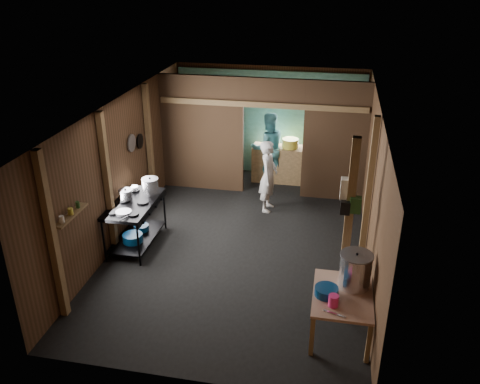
% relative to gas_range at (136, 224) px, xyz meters
% --- Properties ---
extents(floor, '(4.50, 7.00, 0.00)m').
position_rel_gas_range_xyz_m(floor, '(1.88, 0.50, -0.43)').
color(floor, black).
rests_on(floor, ground).
extents(ceiling, '(4.50, 7.00, 0.00)m').
position_rel_gas_range_xyz_m(ceiling, '(1.88, 0.50, 2.17)').
color(ceiling, '#393631').
rests_on(ceiling, ground).
extents(wall_back, '(4.50, 0.00, 2.60)m').
position_rel_gas_range_xyz_m(wall_back, '(1.88, 4.00, 0.87)').
color(wall_back, '#4D301F').
rests_on(wall_back, ground).
extents(wall_front, '(4.50, 0.00, 2.60)m').
position_rel_gas_range_xyz_m(wall_front, '(1.88, -3.00, 0.87)').
color(wall_front, '#4D301F').
rests_on(wall_front, ground).
extents(wall_left, '(0.00, 7.00, 2.60)m').
position_rel_gas_range_xyz_m(wall_left, '(-0.37, 0.50, 0.87)').
color(wall_left, '#4D301F').
rests_on(wall_left, ground).
extents(wall_right, '(0.00, 7.00, 2.60)m').
position_rel_gas_range_xyz_m(wall_right, '(4.13, 0.50, 0.87)').
color(wall_right, '#4D301F').
rests_on(wall_right, ground).
extents(partition_left, '(1.85, 0.10, 2.60)m').
position_rel_gas_range_xyz_m(partition_left, '(0.55, 2.70, 0.87)').
color(partition_left, '#3E2A1A').
rests_on(partition_left, floor).
extents(partition_right, '(1.35, 0.10, 2.60)m').
position_rel_gas_range_xyz_m(partition_right, '(3.46, 2.70, 0.87)').
color(partition_right, '#3E2A1A').
rests_on(partition_right, floor).
extents(partition_header, '(1.30, 0.10, 0.60)m').
position_rel_gas_range_xyz_m(partition_header, '(2.13, 2.70, 1.87)').
color(partition_header, '#3E2A1A').
rests_on(partition_header, wall_back).
extents(turquoise_panel, '(4.40, 0.06, 2.50)m').
position_rel_gas_range_xyz_m(turquoise_panel, '(1.88, 3.94, 0.82)').
color(turquoise_panel, '#6CB1AE').
rests_on(turquoise_panel, wall_back).
extents(back_counter, '(1.20, 0.50, 0.85)m').
position_rel_gas_range_xyz_m(back_counter, '(2.18, 3.45, -0.01)').
color(back_counter, '#9B7246').
rests_on(back_counter, floor).
extents(wall_clock, '(0.20, 0.03, 0.20)m').
position_rel_gas_range_xyz_m(wall_clock, '(2.13, 3.90, 1.47)').
color(wall_clock, silver).
rests_on(wall_clock, wall_back).
extents(post_left_a, '(0.10, 0.12, 2.60)m').
position_rel_gas_range_xyz_m(post_left_a, '(-0.30, -2.10, 0.87)').
color(post_left_a, '#9B7246').
rests_on(post_left_a, floor).
extents(post_left_b, '(0.10, 0.12, 2.60)m').
position_rel_gas_range_xyz_m(post_left_b, '(-0.30, -0.30, 0.87)').
color(post_left_b, '#9B7246').
rests_on(post_left_b, floor).
extents(post_left_c, '(0.10, 0.12, 2.60)m').
position_rel_gas_range_xyz_m(post_left_c, '(-0.30, 1.70, 0.87)').
color(post_left_c, '#9B7246').
rests_on(post_left_c, floor).
extents(post_right, '(0.10, 0.12, 2.60)m').
position_rel_gas_range_xyz_m(post_right, '(4.06, 0.30, 0.87)').
color(post_right, '#9B7246').
rests_on(post_right, floor).
extents(post_free, '(0.12, 0.12, 2.60)m').
position_rel_gas_range_xyz_m(post_free, '(3.73, -0.80, 0.87)').
color(post_free, '#9B7246').
rests_on(post_free, floor).
extents(cross_beam, '(4.40, 0.12, 0.12)m').
position_rel_gas_range_xyz_m(cross_beam, '(1.88, 2.65, 1.62)').
color(cross_beam, '#9B7246').
rests_on(cross_beam, wall_left).
extents(pan_lid_big, '(0.03, 0.34, 0.34)m').
position_rel_gas_range_xyz_m(pan_lid_big, '(-0.33, 0.90, 1.22)').
color(pan_lid_big, gray).
rests_on(pan_lid_big, wall_left).
extents(pan_lid_small, '(0.03, 0.30, 0.30)m').
position_rel_gas_range_xyz_m(pan_lid_small, '(-0.33, 1.30, 1.12)').
color(pan_lid_small, black).
rests_on(pan_lid_small, wall_left).
extents(wall_shelf, '(0.14, 0.80, 0.03)m').
position_rel_gas_range_xyz_m(wall_shelf, '(-0.27, -1.60, 0.97)').
color(wall_shelf, '#9B7246').
rests_on(wall_shelf, wall_left).
extents(jar_white, '(0.07, 0.07, 0.10)m').
position_rel_gas_range_xyz_m(jar_white, '(-0.27, -1.85, 1.03)').
color(jar_white, silver).
rests_on(jar_white, wall_shelf).
extents(jar_yellow, '(0.08, 0.08, 0.10)m').
position_rel_gas_range_xyz_m(jar_yellow, '(-0.27, -1.60, 1.03)').
color(jar_yellow, gold).
rests_on(jar_yellow, wall_shelf).
extents(jar_green, '(0.06, 0.06, 0.10)m').
position_rel_gas_range_xyz_m(jar_green, '(-0.27, -1.38, 1.03)').
color(jar_green, '#234E1F').
rests_on(jar_green, wall_shelf).
extents(bag_white, '(0.22, 0.15, 0.32)m').
position_rel_gas_range_xyz_m(bag_white, '(3.68, -0.72, 1.35)').
color(bag_white, silver).
rests_on(bag_white, post_free).
extents(bag_green, '(0.16, 0.12, 0.24)m').
position_rel_gas_range_xyz_m(bag_green, '(3.80, -0.86, 1.17)').
color(bag_green, '#234E1F').
rests_on(bag_green, post_free).
extents(bag_black, '(0.14, 0.10, 0.20)m').
position_rel_gas_range_xyz_m(bag_black, '(3.66, -0.88, 1.12)').
color(bag_black, black).
rests_on(bag_black, post_free).
extents(gas_range, '(0.75, 1.46, 0.86)m').
position_rel_gas_range_xyz_m(gas_range, '(0.00, 0.00, 0.00)').
color(gas_range, black).
rests_on(gas_range, floor).
extents(prep_table, '(0.81, 1.11, 0.66)m').
position_rel_gas_range_xyz_m(prep_table, '(3.71, -1.73, -0.10)').
color(prep_table, '#A47665').
rests_on(prep_table, floor).
extents(stove_pot_large, '(0.35, 0.35, 0.32)m').
position_rel_gas_range_xyz_m(stove_pot_large, '(0.17, 0.42, 0.57)').
color(stove_pot_large, silver).
rests_on(stove_pot_large, gas_range).
extents(stove_pot_med, '(0.25, 0.25, 0.22)m').
position_rel_gas_range_xyz_m(stove_pot_med, '(-0.17, 0.07, 0.52)').
color(stove_pot_med, silver).
rests_on(stove_pot_med, gas_range).
extents(stove_saucepan, '(0.20, 0.20, 0.10)m').
position_rel_gas_range_xyz_m(stove_saucepan, '(-0.17, 0.44, 0.48)').
color(stove_saucepan, silver).
rests_on(stove_saucepan, gas_range).
extents(frying_pan, '(0.44, 0.56, 0.07)m').
position_rel_gas_range_xyz_m(frying_pan, '(0.00, -0.45, 0.46)').
color(frying_pan, gray).
rests_on(frying_pan, gas_range).
extents(blue_tub_front, '(0.36, 0.36, 0.15)m').
position_rel_gas_range_xyz_m(blue_tub_front, '(0.00, -0.20, -0.19)').
color(blue_tub_front, navy).
rests_on(blue_tub_front, gas_range).
extents(blue_tub_back, '(0.28, 0.28, 0.11)m').
position_rel_gas_range_xyz_m(blue_tub_back, '(0.00, 0.22, -0.21)').
color(blue_tub_back, navy).
rests_on(blue_tub_back, gas_range).
extents(stock_pot, '(0.50, 0.50, 0.53)m').
position_rel_gas_range_xyz_m(stock_pot, '(3.86, -1.50, 0.47)').
color(stock_pot, silver).
rests_on(stock_pot, prep_table).
extents(wash_basin, '(0.33, 0.33, 0.12)m').
position_rel_gas_range_xyz_m(wash_basin, '(3.49, -1.79, 0.28)').
color(wash_basin, navy).
rests_on(wash_basin, prep_table).
extents(pink_bucket, '(0.15, 0.15, 0.16)m').
position_rel_gas_range_xyz_m(pink_bucket, '(3.59, -2.01, 0.30)').
color(pink_bucket, '#EF2C7A').
rests_on(pink_bucket, prep_table).
extents(knife, '(0.30, 0.13, 0.01)m').
position_rel_gas_range_xyz_m(knife, '(3.61, -2.18, 0.23)').
color(knife, silver).
rests_on(knife, prep_table).
extents(yellow_tub, '(0.38, 0.38, 0.21)m').
position_rel_gas_range_xyz_m(yellow_tub, '(2.44, 3.45, 0.52)').
color(yellow_tub, gold).
rests_on(yellow_tub, back_counter).
extents(cook, '(0.40, 0.58, 1.52)m').
position_rel_gas_range_xyz_m(cook, '(2.16, 1.89, 0.33)').
color(cook, silver).
rests_on(cook, floor).
extents(worker_back, '(1.01, 0.91, 1.69)m').
position_rel_gas_range_xyz_m(worker_back, '(1.94, 3.33, 0.41)').
color(worker_back, teal).
rests_on(worker_back, floor).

